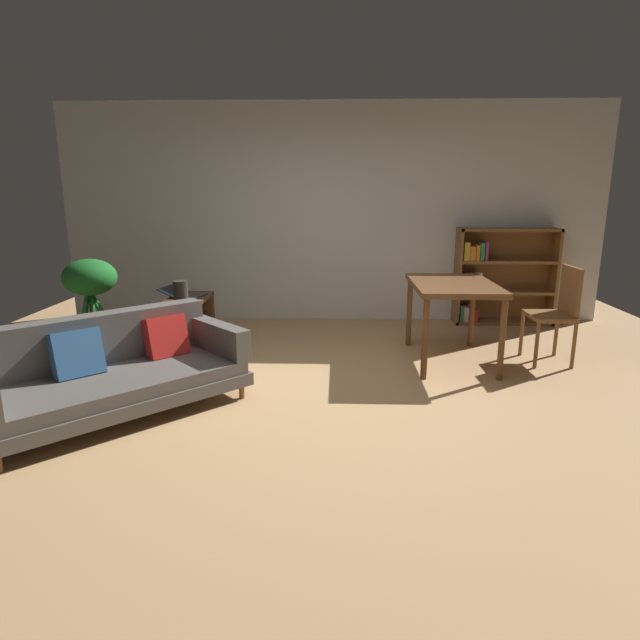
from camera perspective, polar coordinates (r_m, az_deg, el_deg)
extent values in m
plane|color=tan|center=(4.44, 0.69, -7.88)|extent=(8.16, 8.16, 0.00)
cube|color=silver|center=(6.83, 1.24, 11.32)|extent=(6.80, 0.10, 2.70)
cylinder|color=brown|center=(4.37, -8.41, -7.62)|extent=(0.04, 0.04, 0.11)
cylinder|color=brown|center=(4.98, -13.30, -5.14)|extent=(0.04, 0.04, 0.11)
cube|color=#56514C|center=(4.28, -21.09, -7.33)|extent=(1.97, 1.95, 0.10)
cube|color=#56514C|center=(4.25, -21.21, -6.07)|extent=(1.89, 1.87, 0.10)
cube|color=#56514C|center=(4.49, -23.10, -1.91)|extent=(1.43, 1.39, 0.39)
cube|color=#56514C|center=(4.56, -11.13, -1.76)|extent=(0.69, 0.70, 0.25)
cube|color=#336093|center=(4.30, -24.69, -3.30)|extent=(0.41, 0.40, 0.37)
cube|color=red|center=(4.55, -16.23, -1.73)|extent=(0.39, 0.39, 0.36)
cube|color=#56351E|center=(6.07, -13.05, 0.44)|extent=(0.39, 0.04, 0.56)
cube|color=#56351E|center=(5.15, -15.85, -2.10)|extent=(0.39, 0.04, 0.56)
cube|color=#56351E|center=(5.61, -14.32, -1.02)|extent=(0.39, 1.00, 0.04)
cube|color=#56351E|center=(5.55, -14.49, 1.85)|extent=(0.39, 1.04, 0.04)
cube|color=#56351E|center=(5.68, -14.18, -3.25)|extent=(0.39, 1.00, 0.04)
cube|color=#333338|center=(5.71, -13.69, 2.52)|extent=(0.28, 0.37, 0.02)
cube|color=black|center=(5.80, -15.54, 3.04)|extent=(0.26, 0.35, 0.09)
cylinder|color=#2D2823|center=(5.35, -14.73, 2.88)|extent=(0.14, 0.14, 0.23)
cylinder|color=slate|center=(5.34, -14.76, 3.37)|extent=(0.08, 0.08, 0.01)
cylinder|color=#333338|center=(6.00, -22.90, -2.19)|extent=(0.36, 0.36, 0.21)
cylinder|color=#1E6B28|center=(5.91, -22.34, 0.49)|extent=(0.21, 0.05, 0.38)
cylinder|color=#1E6B28|center=(5.95, -22.32, 0.73)|extent=(0.19, 0.17, 0.43)
cylinder|color=#1E6B28|center=(6.04, -23.31, 1.23)|extent=(0.16, 0.24, 0.51)
cylinder|color=#1E6B28|center=(5.99, -23.83, 1.53)|extent=(0.22, 0.13, 0.60)
cylinder|color=#1E6B28|center=(5.91, -24.06, 0.77)|extent=(0.18, 0.16, 0.48)
cylinder|color=#1E6B28|center=(5.84, -24.00, 1.12)|extent=(0.11, 0.24, 0.57)
cylinder|color=#1E6B28|center=(5.84, -23.16, 0.59)|extent=(0.11, 0.19, 0.45)
ellipsoid|color=#1E6B28|center=(5.86, -23.52, 4.24)|extent=(0.53, 0.53, 0.37)
cylinder|color=brown|center=(5.77, 9.58, 0.82)|extent=(0.06, 0.06, 0.73)
cylinder|color=brown|center=(4.74, 11.23, -2.06)|extent=(0.06, 0.06, 0.73)
cylinder|color=brown|center=(5.89, 16.03, 0.75)|extent=(0.06, 0.06, 0.73)
cylinder|color=brown|center=(4.90, 18.98, -2.05)|extent=(0.06, 0.06, 0.73)
cube|color=brown|center=(5.23, 14.14, 3.66)|extent=(0.77, 1.17, 0.05)
cylinder|color=brown|center=(5.38, 22.26, -2.58)|extent=(0.04, 0.04, 0.44)
cylinder|color=brown|center=(5.75, 20.85, -1.45)|extent=(0.04, 0.04, 0.44)
cylinder|color=brown|center=(5.51, 25.62, -2.54)|extent=(0.04, 0.04, 0.44)
cylinder|color=brown|center=(5.87, 24.04, -1.44)|extent=(0.04, 0.04, 0.44)
cube|color=brown|center=(5.57, 23.42, 0.39)|extent=(0.39, 0.45, 0.04)
cube|color=brown|center=(5.59, 25.31, 2.87)|extent=(0.04, 0.40, 0.46)
cube|color=brown|center=(6.86, 14.56, 4.57)|extent=(0.04, 0.31, 1.19)
cube|color=brown|center=(7.21, 23.77, 4.27)|extent=(0.04, 0.31, 1.19)
cube|color=brown|center=(6.95, 19.66, 9.14)|extent=(1.21, 0.31, 0.04)
cube|color=brown|center=(7.12, 18.91, -0.16)|extent=(1.21, 0.31, 0.04)
cube|color=brown|center=(7.14, 18.96, 4.61)|extent=(1.18, 0.04, 1.19)
cube|color=brown|center=(7.04, 19.16, 2.90)|extent=(1.18, 0.30, 0.04)
cube|color=brown|center=(6.99, 19.40, 5.98)|extent=(1.18, 0.30, 0.04)
cube|color=#337F47|center=(6.94, 14.83, 0.79)|extent=(0.04, 0.23, 0.20)
cube|color=silver|center=(6.94, 15.28, 0.67)|extent=(0.06, 0.19, 0.18)
cube|color=#993884|center=(6.96, 15.75, 0.81)|extent=(0.06, 0.23, 0.21)
cube|color=red|center=(6.99, 16.24, 0.57)|extent=(0.05, 0.23, 0.15)
cube|color=gold|center=(6.87, 15.03, 3.97)|extent=(0.04, 0.26, 0.21)
cube|color=#2D5199|center=(6.88, 15.59, 3.97)|extent=(0.07, 0.21, 0.21)
cube|color=orange|center=(6.89, 16.11, 3.93)|extent=(0.04, 0.21, 0.21)
cube|color=silver|center=(6.90, 16.57, 4.01)|extent=(0.06, 0.20, 0.23)
cube|color=gold|center=(6.82, 15.34, 7.17)|extent=(0.07, 0.23, 0.22)
cube|color=orange|center=(6.83, 15.94, 6.94)|extent=(0.07, 0.20, 0.17)
cube|color=orange|center=(6.85, 16.42, 7.00)|extent=(0.04, 0.23, 0.19)
cube|color=#337F47|center=(6.86, 16.87, 7.10)|extent=(0.05, 0.22, 0.22)
cube|color=#993884|center=(6.87, 17.31, 7.10)|extent=(0.03, 0.21, 0.22)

